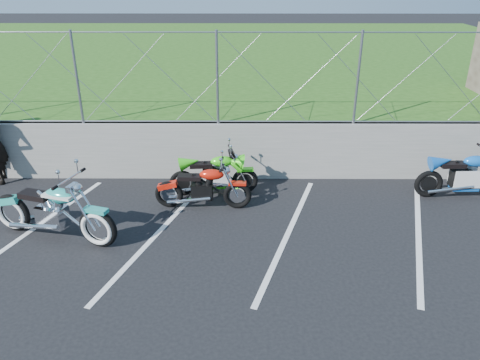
{
  "coord_description": "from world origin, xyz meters",
  "views": [
    {
      "loc": [
        1.54,
        -6.47,
        4.48
      ],
      "look_at": [
        1.5,
        1.3,
        0.92
      ],
      "focal_mm": 35.0,
      "sensor_mm": 36.0,
      "label": 1
    }
  ],
  "objects_px": {
    "sportbike_green": "(215,176)",
    "sportbike_blue": "(465,177)",
    "cruiser_turquoise": "(54,213)",
    "naked_orange": "(204,189)"
  },
  "relations": [
    {
      "from": "naked_orange",
      "to": "sportbike_blue",
      "type": "height_order",
      "value": "sportbike_blue"
    },
    {
      "from": "cruiser_turquoise",
      "to": "naked_orange",
      "type": "relative_size",
      "value": 1.26
    },
    {
      "from": "sportbike_blue",
      "to": "sportbike_green",
      "type": "bearing_deg",
      "value": 176.79
    },
    {
      "from": "naked_orange",
      "to": "sportbike_green",
      "type": "xyz_separation_m",
      "value": [
        0.18,
        0.63,
        0.01
      ]
    },
    {
      "from": "naked_orange",
      "to": "sportbike_blue",
      "type": "relative_size",
      "value": 0.96
    },
    {
      "from": "cruiser_turquoise",
      "to": "sportbike_green",
      "type": "distance_m",
      "value": 3.3
    },
    {
      "from": "sportbike_green",
      "to": "sportbike_blue",
      "type": "bearing_deg",
      "value": -6.52
    },
    {
      "from": "cruiser_turquoise",
      "to": "sportbike_blue",
      "type": "distance_m",
      "value": 8.18
    },
    {
      "from": "cruiser_turquoise",
      "to": "sportbike_blue",
      "type": "xyz_separation_m",
      "value": [
        8.0,
        1.73,
        -0.05
      ]
    },
    {
      "from": "naked_orange",
      "to": "sportbike_green",
      "type": "distance_m",
      "value": 0.66
    }
  ]
}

